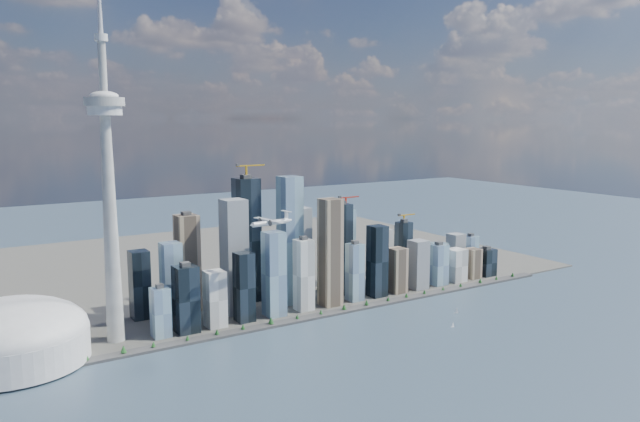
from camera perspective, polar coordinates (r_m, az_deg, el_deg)
ground at (r=865.46m, az=7.82°, el=-14.15°), size 4000.00×4000.00×0.00m
seawall at (r=1055.49m, az=-1.07°, el=-9.74°), size 1100.00×22.00×4.00m
land at (r=1445.29m, az=-10.40°, el=-4.90°), size 1400.00×900.00×3.00m
shoreline_trees at (r=1053.40m, az=-1.07°, el=-9.39°), size 960.53×7.20×8.80m
skyscraper_cluster at (r=1136.71m, az=-0.78°, el=-4.47°), size 736.00×142.00×249.86m
needle_tower at (r=948.45m, az=-18.78°, el=2.21°), size 56.00×56.00×550.50m
dome_stadium at (r=956.78m, az=-26.36°, el=-10.23°), size 200.00×200.00×86.00m
airplane at (r=951.03m, az=-4.50°, el=-1.01°), size 77.97×69.13×19.00m
sailboat_west at (r=1038.27m, az=12.05°, el=-10.19°), size 6.73×1.82×9.40m
sailboat_east at (r=1110.37m, az=12.38°, el=-8.94°), size 7.44×4.61×10.66m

